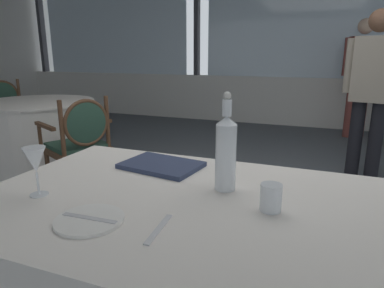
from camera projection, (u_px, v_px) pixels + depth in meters
The scene contains 14 objects.
ground_plane at pixel (242, 224), 2.62m from camera, with size 15.25×15.25×0.00m, color #4C5156.
window_wall_far at pixel (298, 64), 5.94m from camera, with size 11.73×0.14×2.70m.
side_plate at pixel (90, 220), 1.04m from camera, with size 0.21×0.21×0.01m, color white.
butter_knife at pixel (89, 218), 1.04m from camera, with size 0.18×0.02×0.00m, color silver.
dinner_fork at pixel (159, 229), 0.99m from camera, with size 0.18×0.02×0.00m, color silver.
water_bottle at pixel (226, 151), 1.25m from camera, with size 0.08×0.08×0.36m.
wine_glass at pixel (35, 161), 1.20m from camera, with size 0.08×0.08×0.18m.
water_tumbler at pixel (271, 198), 1.10m from camera, with size 0.07×0.07×0.09m, color white.
menu_book at pixel (161, 165), 1.53m from camera, with size 0.33×0.23×0.02m, color #2D3856.
background_table_1 at pixel (38, 137), 3.73m from camera, with size 1.22×1.22×0.77m.
dining_chair_1_0 at pixel (81, 140), 2.96m from camera, with size 0.61×0.64×0.91m.
dining_chair_1_1 at pixel (7, 110), 4.41m from camera, with size 0.61×0.64×0.93m.
diner_person_0 at pixel (372, 88), 3.28m from camera, with size 0.51×0.29×1.65m.
diner_person_1 at pixel (360, 71), 5.10m from camera, with size 0.51×0.29×1.75m.
Camera 1 is at (0.51, -2.35, 1.26)m, focal length 32.25 mm.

